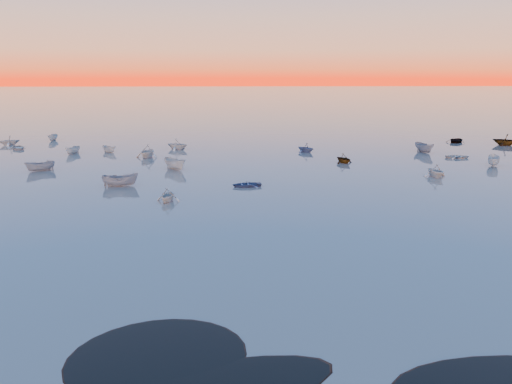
{
  "coord_description": "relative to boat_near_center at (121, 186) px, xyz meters",
  "views": [
    {
      "loc": [
        -1.84,
        -18.73,
        12.78
      ],
      "look_at": [
        0.09,
        28.0,
        1.35
      ],
      "focal_mm": 35.0,
      "sensor_mm": 36.0,
      "label": 1
    }
  ],
  "objects": [
    {
      "name": "ground",
      "position": [
        14.96,
        62.98,
        0.0
      ],
      "size": [
        600.0,
        600.0,
        0.0
      ],
      "primitive_type": "plane",
      "color": "#696057",
      "rests_on": "ground"
    },
    {
      "name": "moored_fleet",
      "position": [
        14.96,
        15.98,
        0.0
      ],
      "size": [
        124.0,
        58.0,
        1.2
      ],
      "primitive_type": null,
      "color": "beige",
      "rests_on": "ground"
    },
    {
      "name": "boat_near_center",
      "position": [
        0.0,
        0.0,
        0.0
      ],
      "size": [
        2.24,
        4.28,
        1.42
      ],
      "primitive_type": "imported",
      "rotation": [
        0.0,
        0.0,
        1.7
      ],
      "color": "gray",
      "rests_on": "ground"
    },
    {
      "name": "boat_near_right",
      "position": [
        37.8,
        3.62,
        0.0
      ],
      "size": [
        3.78,
        2.31,
        1.23
      ],
      "primitive_type": "imported",
      "rotation": [
        0.0,
        0.0,
        3.36
      ],
      "color": "beige",
      "rests_on": "ground"
    }
  ]
}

